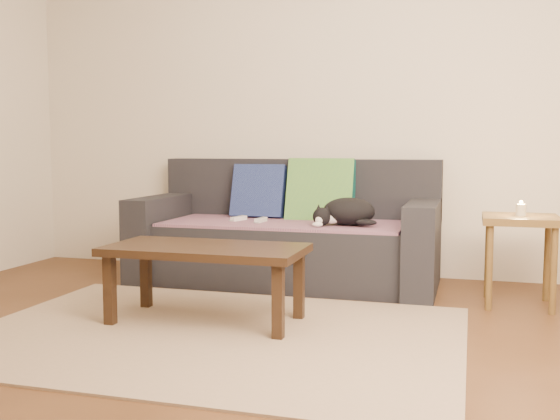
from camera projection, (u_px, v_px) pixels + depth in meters
The scene contains 13 objects.
ground at pixel (201, 344), 3.20m from camera, with size 4.50×4.50×0.00m, color brown.
back_wall at pixel (303, 102), 4.99m from camera, with size 4.50×0.04×2.60m, color beige.
sofa at pixel (288, 239), 4.68m from camera, with size 2.10×0.94×0.87m.
throw_blanket at pixel (284, 223), 4.58m from camera, with size 1.66×0.74×0.02m, color #502D54.
cushion_navy at pixel (259, 192), 4.88m from camera, with size 0.40×0.10×0.40m, color navy.
cushion_green at pixel (321, 193), 4.75m from camera, with size 0.49×0.12×0.49m, color #0B4C4B.
cat at pixel (346, 212), 4.36m from camera, with size 0.43×0.32×0.19m.
wii_remote_a at pixel (239, 218), 4.65m from camera, with size 0.15×0.04×0.03m, color white.
wii_remote_b at pixel (261, 220), 4.55m from camera, with size 0.15×0.04×0.03m, color white.
side_table at pixel (520, 232), 3.94m from camera, with size 0.44×0.44×0.55m.
candle at pixel (521, 210), 3.93m from camera, with size 0.06×0.06×0.09m.
rug at pixel (213, 334), 3.35m from camera, with size 2.50×1.80×0.01m, color tan.
coffee_table at pixel (206, 256), 3.55m from camera, with size 1.07×0.53×0.43m.
Camera 1 is at (1.25, -2.89, 0.96)m, focal length 42.00 mm.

